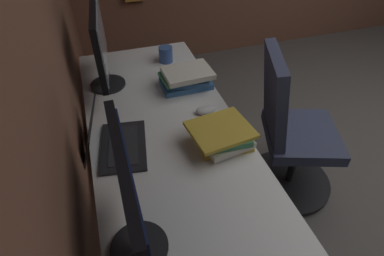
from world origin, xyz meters
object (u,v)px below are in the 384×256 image
at_px(monitor_primary, 131,203).
at_px(office_chair, 289,136).
at_px(mouse_main, 205,110).
at_px(laptop_left, 110,141).
at_px(monitor_secondary, 100,43).
at_px(book_stack_near, 223,136).
at_px(coffee_mug, 166,54).
at_px(book_stack_far, 187,78).
at_px(drawer_pedestal, 159,166).

relative_size(monitor_primary, office_chair, 0.53).
relative_size(mouse_main, office_chair, 0.11).
bearing_deg(office_chair, laptop_left, 94.09).
distance_m(monitor_secondary, laptop_left, 0.58).
bearing_deg(monitor_secondary, laptop_left, 174.87).
height_order(monitor_primary, monitor_secondary, monitor_secondary).
bearing_deg(mouse_main, book_stack_near, 178.91).
distance_m(monitor_secondary, office_chair, 1.21).
relative_size(coffee_mug, office_chair, 0.13).
relative_size(mouse_main, book_stack_far, 0.36).
relative_size(laptop_left, office_chair, 0.38).
bearing_deg(book_stack_far, monitor_secondary, 70.38).
bearing_deg(coffee_mug, monitor_primary, 161.72).
distance_m(monitor_primary, mouse_main, 0.83).
height_order(monitor_secondary, book_stack_near, monitor_secondary).
height_order(mouse_main, book_stack_near, book_stack_near).
distance_m(book_stack_near, office_chair, 0.66).
height_order(coffee_mug, office_chair, office_chair).
bearing_deg(monitor_primary, drawer_pedestal, -16.60).
relative_size(drawer_pedestal, mouse_main, 6.68).
bearing_deg(monitor_secondary, coffee_mug, -66.31).
distance_m(drawer_pedestal, book_stack_near, 0.59).
height_order(drawer_pedestal, monitor_secondary, monitor_secondary).
distance_m(mouse_main, coffee_mug, 0.59).
relative_size(drawer_pedestal, office_chair, 0.72).
distance_m(monitor_primary, monitor_secondary, 1.06).
relative_size(monitor_secondary, book_stack_far, 1.88).
relative_size(laptop_left, mouse_main, 3.51).
distance_m(mouse_main, office_chair, 0.61).
bearing_deg(mouse_main, book_stack_far, 4.30).
xyz_separation_m(monitor_primary, coffee_mug, (1.23, -0.40, -0.21)).
height_order(book_stack_near, office_chair, office_chair).
height_order(book_stack_far, coffee_mug, book_stack_far).
height_order(monitor_secondary, coffee_mug, monitor_secondary).
height_order(monitor_secondary, book_stack_far, monitor_secondary).
height_order(book_stack_near, book_stack_far, book_stack_far).
relative_size(monitor_primary, book_stack_near, 1.75).
bearing_deg(book_stack_near, monitor_primary, 130.29).
bearing_deg(book_stack_far, book_stack_near, -178.30).
distance_m(monitor_secondary, coffee_mug, 0.47).
xyz_separation_m(monitor_secondary, mouse_main, (-0.42, -0.45, -0.24)).
bearing_deg(mouse_main, laptop_left, 103.56).
bearing_deg(monitor_secondary, mouse_main, -132.90).
bearing_deg(laptop_left, book_stack_near, -104.52).
distance_m(drawer_pedestal, mouse_main, 0.48).
distance_m(monitor_primary, book_stack_far, 1.03).
distance_m(drawer_pedestal, coffee_mug, 0.71).
distance_m(drawer_pedestal, monitor_primary, 0.97).
bearing_deg(drawer_pedestal, monitor_secondary, 27.79).
relative_size(monitor_primary, book_stack_far, 1.79).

